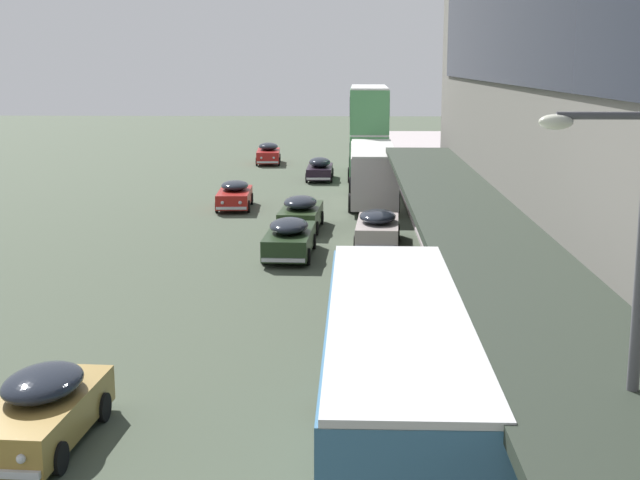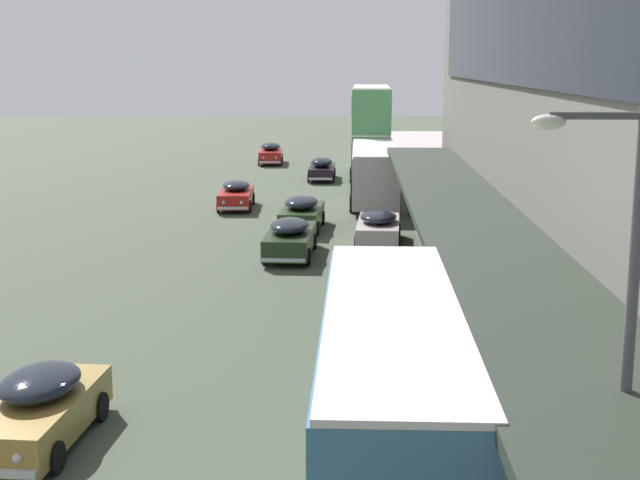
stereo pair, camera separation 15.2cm
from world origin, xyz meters
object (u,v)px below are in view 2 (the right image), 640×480
sedan_second_mid (302,213)px  street_lamp (617,332)px  sedan_second_near (322,169)px  sedan_lead_mid (271,153)px  transit_bus_kerbside_front (392,384)px  transit_bus_kerbside_far (374,171)px  sedan_oncoming_rear (290,237)px  sedan_lead_near (236,195)px  sedan_oncoming_front (38,408)px  pedestrian_at_kerb (522,409)px  transit_bus_kerbside_rear (371,128)px  sedan_far_back (378,227)px

sedan_second_mid → street_lamp: bearing=-78.8°
sedan_second_near → sedan_lead_mid: size_ratio=1.01×
transit_bus_kerbside_front → sedan_lead_mid: 53.42m
transit_bus_kerbside_far → sedan_oncoming_rear: (-3.70, -14.03, -1.01)m
sedan_lead_near → street_lamp: size_ratio=0.65×
transit_bus_kerbside_front → sedan_oncoming_front: (-7.15, 1.56, -1.21)m
sedan_lead_mid → pedestrian_at_kerb: pedestrian_at_kerb is taller
transit_bus_kerbside_far → sedan_oncoming_rear: transit_bus_kerbside_far is taller
street_lamp → transit_bus_kerbside_rear: bearing=92.7°
sedan_second_mid → sedan_second_near: size_ratio=1.03×
sedan_second_mid → sedan_oncoming_rear: 5.89m
transit_bus_kerbside_rear → sedan_far_back: transit_bus_kerbside_rear is taller
transit_bus_kerbside_rear → sedan_lead_near: 15.81m
transit_bus_kerbside_rear → street_lamp: size_ratio=1.45×
transit_bus_kerbside_rear → sedan_oncoming_rear: transit_bus_kerbside_rear is taller
sedan_second_near → transit_bus_kerbside_rear: bearing=30.6°
sedan_oncoming_rear → sedan_oncoming_front: 18.52m
sedan_second_near → sedan_lead_mid: (-4.28, 9.53, 0.05)m
sedan_second_mid → sedan_oncoming_rear: sedan_second_mid is taller
transit_bus_kerbside_front → street_lamp: street_lamp is taller
transit_bus_kerbside_front → sedan_far_back: bearing=89.0°
sedan_second_mid → transit_bus_kerbside_front: bearing=-83.1°
sedan_oncoming_front → street_lamp: (9.91, -5.57, 3.46)m
sedan_second_mid → transit_bus_kerbside_far: bearing=66.4°
sedan_oncoming_rear → sedan_oncoming_front: (-3.90, -18.11, -0.02)m
sedan_second_mid → sedan_lead_mid: size_ratio=1.04×
sedan_far_back → street_lamp: (2.39, -26.17, 3.46)m
transit_bus_kerbside_far → sedan_far_back: size_ratio=2.15×
sedan_second_mid → sedan_oncoming_front: size_ratio=1.08×
sedan_second_mid → pedestrian_at_kerb: (5.67, -24.72, 0.39)m
sedan_oncoming_front → transit_bus_kerbside_far: bearing=76.7°
sedan_second_mid → sedan_far_back: (3.49, -3.39, -0.03)m
transit_bus_kerbside_far → sedan_lead_mid: (-7.53, 19.23, -1.00)m
pedestrian_at_kerb → sedan_second_near: bearing=97.2°
transit_bus_kerbside_front → sedan_oncoming_rear: transit_bus_kerbside_front is taller
transit_bus_kerbside_far → sedan_second_near: bearing=108.5°
sedan_second_mid → sedan_lead_near: bearing=122.6°
sedan_second_mid → sedan_lead_mid: bearing=98.3°
sedan_oncoming_front → sedan_lead_near: bearing=89.7°
sedan_oncoming_rear → transit_bus_kerbside_rear: bearing=81.8°
transit_bus_kerbside_far → street_lamp: (2.31, -37.70, 2.43)m
sedan_far_back → sedan_oncoming_front: bearing=-110.1°
sedan_lead_near → transit_bus_kerbside_far: bearing=15.7°
sedan_second_near → pedestrian_at_kerb: 42.90m
pedestrian_at_kerb → street_lamp: size_ratio=0.27×
transit_bus_kerbside_rear → sedan_lead_near: transit_bus_kerbside_rear is taller
transit_bus_kerbside_rear → sedan_lead_mid: 10.99m
sedan_far_back → pedestrian_at_kerb: 21.45m
sedan_lead_near → sedan_oncoming_front: bearing=-90.3°
transit_bus_kerbside_front → sedan_second_mid: 25.78m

